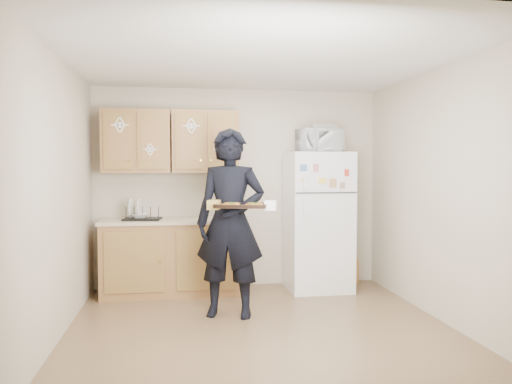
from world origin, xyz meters
TOP-DOWN VIEW (x-y plane):
  - floor at (0.00, 0.00)m, footprint 3.60×3.60m
  - ceiling at (0.00, 0.00)m, footprint 3.60×3.60m
  - wall_back at (0.00, 1.80)m, footprint 3.60×0.04m
  - wall_front at (0.00, -1.80)m, footprint 3.60×0.04m
  - wall_left at (-1.80, 0.00)m, footprint 0.04×3.60m
  - wall_right at (1.80, 0.00)m, footprint 0.04×3.60m
  - refrigerator at (0.95, 1.43)m, footprint 0.75×0.70m
  - base_cabinet at (-0.85, 1.48)m, footprint 1.60×0.60m
  - countertop at (-0.85, 1.48)m, footprint 1.64×0.64m
  - upper_cab_left at (-1.25, 1.61)m, footprint 0.80×0.33m
  - upper_cab_right at (-0.43, 1.61)m, footprint 0.80×0.33m
  - cereal_box at (1.47, 1.67)m, footprint 0.20×0.07m
  - person at (-0.24, 0.48)m, footprint 0.80×0.63m
  - baking_tray at (-0.15, 0.19)m, footprint 0.57×0.48m
  - pizza_front_left at (-0.29, 0.15)m, footprint 0.16×0.16m
  - pizza_front_right at (-0.07, 0.08)m, footprint 0.16×0.16m
  - pizza_back_left at (-0.24, 0.30)m, footprint 0.16×0.16m
  - pizza_back_right at (-0.02, 0.24)m, footprint 0.16×0.16m
  - microwave at (0.95, 1.38)m, footprint 0.57×0.44m
  - foil_pan at (1.00, 1.41)m, footprint 0.30×0.21m
  - dish_rack at (-1.18, 1.45)m, footprint 0.46×0.37m
  - bowl at (-1.21, 1.45)m, footprint 0.22×0.22m
  - soap_bottle at (-0.30, 1.36)m, footprint 0.08×0.09m

SIDE VIEW (x-z plane):
  - floor at x=0.00m, z-range 0.00..0.00m
  - cereal_box at x=1.47m, z-range 0.00..0.32m
  - base_cabinet at x=-0.85m, z-range 0.00..0.86m
  - refrigerator at x=0.95m, z-range 0.00..1.70m
  - countertop at x=-0.85m, z-range 0.86..0.90m
  - bowl at x=-1.21m, z-range 0.92..0.97m
  - person at x=-0.24m, z-range 0.00..1.91m
  - dish_rack at x=-1.18m, z-range 0.90..1.07m
  - soap_bottle at x=-0.30m, z-range 0.90..1.08m
  - baking_tray at x=-0.15m, z-range 1.13..1.17m
  - pizza_front_left at x=-0.29m, z-range 1.16..1.17m
  - pizza_front_right at x=-0.07m, z-range 1.16..1.17m
  - pizza_back_left at x=-0.24m, z-range 1.16..1.17m
  - pizza_back_right at x=-0.02m, z-range 1.16..1.17m
  - wall_back at x=0.00m, z-range 0.00..2.50m
  - wall_front at x=0.00m, z-range 0.00..2.50m
  - wall_left at x=-1.80m, z-range 0.00..2.50m
  - wall_right at x=1.80m, z-range 0.00..2.50m
  - upper_cab_left at x=-1.25m, z-range 1.45..2.20m
  - upper_cab_right at x=-0.43m, z-range 1.45..2.20m
  - microwave at x=0.95m, z-range 1.70..1.98m
  - foil_pan at x=1.00m, z-range 1.98..2.04m
  - ceiling at x=0.00m, z-range 2.50..2.50m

